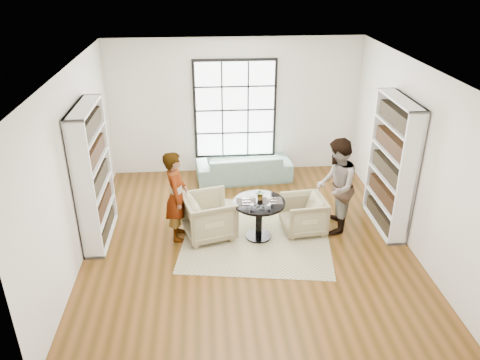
{
  "coord_description": "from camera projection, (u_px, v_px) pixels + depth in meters",
  "views": [
    {
      "loc": [
        -0.68,
        -6.92,
        4.54
      ],
      "look_at": [
        -0.1,
        0.4,
        0.98
      ],
      "focal_mm": 35.0,
      "sensor_mm": 36.0,
      "label": 1
    }
  ],
  "objects": [
    {
      "name": "flower_centerpiece",
      "position": [
        261.0,
        195.0,
        8.02
      ],
      "size": [
        0.19,
        0.17,
        0.19
      ],
      "primitive_type": "imported",
      "rotation": [
        0.0,
        0.0,
        -0.15
      ],
      "color": "gray",
      "rests_on": "pedestal_table"
    },
    {
      "name": "cutlery_right",
      "position": [
        272.0,
        200.0,
        8.01
      ],
      "size": [
        0.15,
        0.23,
        0.01
      ],
      "primitive_type": null,
      "rotation": [
        0.0,
        0.0,
        -0.04
      ],
      "color": "silver",
      "rests_on": "placemat_right"
    },
    {
      "name": "pedestal_table",
      "position": [
        259.0,
        212.0,
        8.08
      ],
      "size": [
        0.9,
        0.9,
        0.72
      ],
      "rotation": [
        0.0,
        0.0,
        -0.04
      ],
      "color": "black",
      "rests_on": "ground"
    },
    {
      "name": "ground",
      "position": [
        247.0,
        239.0,
        8.24
      ],
      "size": [
        6.0,
        6.0,
        0.0
      ],
      "primitive_type": "plane",
      "color": "brown"
    },
    {
      "name": "sofa",
      "position": [
        244.0,
        167.0,
        10.31
      ],
      "size": [
        2.12,
        0.98,
        0.6
      ],
      "primitive_type": "imported",
      "rotation": [
        0.0,
        0.0,
        3.23
      ],
      "color": "gray",
      "rests_on": "ground"
    },
    {
      "name": "person_left",
      "position": [
        176.0,
        196.0,
        7.97
      ],
      "size": [
        0.39,
        0.6,
        1.62
      ],
      "primitive_type": "imported",
      "rotation": [
        0.0,
        0.0,
        1.56
      ],
      "color": "gray",
      "rests_on": "ground"
    },
    {
      "name": "placemat_left",
      "position": [
        246.0,
        202.0,
        7.98
      ],
      "size": [
        0.35,
        0.27,
        0.01
      ],
      "primitive_type": "cube",
      "rotation": [
        0.0,
        0.0,
        -0.04
      ],
      "color": "black",
      "rests_on": "pedestal_table"
    },
    {
      "name": "wine_glass_right",
      "position": [
        269.0,
        198.0,
        7.82
      ],
      "size": [
        0.08,
        0.08,
        0.18
      ],
      "color": "silver",
      "rests_on": "pedestal_table"
    },
    {
      "name": "room_shell",
      "position": [
        245.0,
        162.0,
        8.17
      ],
      "size": [
        6.0,
        6.01,
        6.0
      ],
      "color": "silver",
      "rests_on": "ground"
    },
    {
      "name": "wine_glass_left",
      "position": [
        252.0,
        197.0,
        7.83
      ],
      "size": [
        0.09,
        0.09,
        0.2
      ],
      "color": "silver",
      "rests_on": "pedestal_table"
    },
    {
      "name": "cutlery_left",
      "position": [
        246.0,
        201.0,
        7.98
      ],
      "size": [
        0.15,
        0.23,
        0.01
      ],
      "primitive_type": null,
      "rotation": [
        0.0,
        0.0,
        -0.04
      ],
      "color": "silver",
      "rests_on": "placemat_left"
    },
    {
      "name": "armchair_left",
      "position": [
        209.0,
        216.0,
        8.2
      ],
      "size": [
        1.03,
        1.02,
        0.77
      ],
      "primitive_type": "imported",
      "rotation": [
        0.0,
        0.0,
        1.83
      ],
      "color": "#C3BF8B",
      "rests_on": "ground"
    },
    {
      "name": "placemat_right",
      "position": [
        272.0,
        201.0,
        8.01
      ],
      "size": [
        0.35,
        0.27,
        0.01
      ],
      "primitive_type": "cube",
      "rotation": [
        0.0,
        0.0,
        -0.04
      ],
      "color": "black",
      "rests_on": "pedestal_table"
    },
    {
      "name": "person_right",
      "position": [
        336.0,
        186.0,
        8.16
      ],
      "size": [
        0.88,
        1.01,
        1.75
      ],
      "primitive_type": "imported",
      "rotation": [
        0.0,
        0.0,
        -1.87
      ],
      "color": "gray",
      "rests_on": "ground"
    },
    {
      "name": "armchair_right",
      "position": [
        303.0,
        214.0,
        8.36
      ],
      "size": [
        0.8,
        0.78,
        0.67
      ],
      "primitive_type": "imported",
      "rotation": [
        0.0,
        0.0,
        -1.47
      ],
      "color": "tan",
      "rests_on": "ground"
    },
    {
      "name": "rug",
      "position": [
        257.0,
        234.0,
        8.39
      ],
      "size": [
        2.89,
        2.89,
        0.01
      ],
      "primitive_type": "cube",
      "rotation": [
        0.0,
        0.0,
        -0.15
      ],
      "color": "tan",
      "rests_on": "ground"
    }
  ]
}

